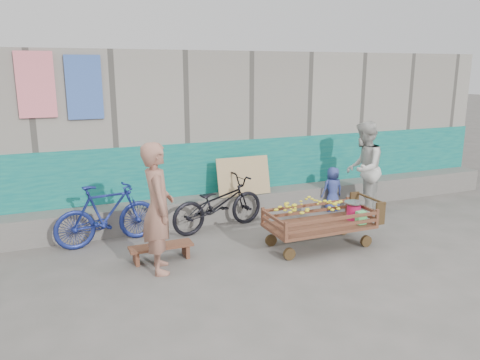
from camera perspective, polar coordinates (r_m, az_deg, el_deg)
name	(u,v)px	position (r m, az deg, el deg)	size (l,w,h in m)	color
ground	(286,267)	(6.65, 5.65, -10.51)	(80.00, 80.00, 0.00)	#57554F
building_wall	(196,128)	(9.90, -5.34, 6.27)	(12.00, 3.50, 3.00)	gray
banana_cart	(318,215)	(7.26, 9.47, -4.24)	(1.77, 0.81, 0.75)	brown
bench	(161,249)	(6.88, -9.58, -8.29)	(0.91, 0.27, 0.23)	brown
vendor_man	(158,208)	(6.31, -9.97, -3.39)	(0.65, 0.42, 1.77)	#A16B58
woman	(363,168)	(9.00, 14.81, 1.37)	(0.85, 0.67, 1.76)	beige
child	(332,189)	(9.16, 11.21, -1.10)	(0.42, 0.27, 0.86)	#35438F
bicycle_dark	(218,204)	(7.95, -2.68, -2.90)	(0.60, 1.73, 0.91)	black
bicycle_blue	(107,214)	(7.57, -15.92, -4.04)	(0.46, 1.62, 0.97)	navy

